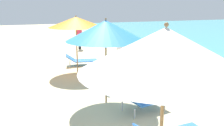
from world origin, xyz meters
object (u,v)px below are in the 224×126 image
(umbrella_third, at_px, (106,31))
(person_walking_far, at_px, (79,34))
(lounger_third_shoreside, at_px, (117,81))
(lounger_third_inland, at_px, (142,100))
(umbrella_second, at_px, (165,50))
(umbrella_farthest, at_px, (76,22))
(beach_ball, at_px, (120,49))
(person_walking_near, at_px, (160,42))
(lounger_farthest_shoreside, at_px, (81,60))

(umbrella_third, distance_m, person_walking_far, 9.67)
(lounger_third_shoreside, xyz_separation_m, lounger_third_inland, (-0.04, -2.02, 0.07))
(umbrella_second, height_order, person_walking_far, umbrella_second)
(umbrella_third, bearing_deg, lounger_third_shoreside, 53.46)
(lounger_third_inland, xyz_separation_m, person_walking_far, (0.66, 10.44, 0.67))
(umbrella_farthest, xyz_separation_m, beach_ball, (3.57, 3.83, -2.00))
(lounger_third_inland, height_order, beach_ball, lounger_third_inland)
(umbrella_third, relative_size, lounger_third_inland, 1.82)
(umbrella_third, height_order, person_walking_near, umbrella_third)
(umbrella_third, height_order, lounger_third_shoreside, umbrella_third)
(lounger_third_inland, distance_m, beach_ball, 8.99)
(umbrella_third, height_order, umbrella_farthest, umbrella_third)
(person_walking_near, bearing_deg, lounger_third_shoreside, 27.78)
(lounger_third_shoreside, bearing_deg, lounger_third_inland, -100.33)
(umbrella_second, distance_m, umbrella_farthest, 7.90)
(lounger_farthest_shoreside, distance_m, person_walking_near, 4.26)
(lounger_third_shoreside, bearing_deg, beach_ball, 58.07)
(umbrella_third, height_order, lounger_third_inland, umbrella_third)
(lounger_farthest_shoreside, relative_size, beach_ball, 4.04)
(umbrella_farthest, distance_m, person_walking_near, 4.87)
(umbrella_farthest, bearing_deg, lounger_farthest_shoreside, 68.67)
(umbrella_farthest, bearing_deg, lounger_third_inland, -80.46)
(umbrella_second, bearing_deg, person_walking_far, 81.59)
(umbrella_farthest, bearing_deg, person_walking_far, 75.78)
(person_walking_near, relative_size, person_walking_far, 0.99)
(beach_ball, bearing_deg, person_walking_far, 138.30)
(lounger_third_shoreside, distance_m, lounger_farthest_shoreside, 3.91)
(umbrella_third, xyz_separation_m, lounger_third_inland, (0.76, -0.94, -1.87))
(lounger_third_shoreside, relative_size, lounger_farthest_shoreside, 0.84)
(lounger_third_inland, bearing_deg, beach_ball, 61.06)
(umbrella_second, distance_m, person_walking_near, 10.25)
(umbrella_third, distance_m, lounger_third_shoreside, 2.35)
(lounger_third_inland, bearing_deg, umbrella_second, -124.17)
(umbrella_third, relative_size, lounger_third_shoreside, 1.89)
(umbrella_second, xyz_separation_m, person_walking_far, (2.01, 13.60, -1.36))
(umbrella_farthest, bearing_deg, umbrella_third, -89.41)
(lounger_third_inland, relative_size, person_walking_near, 0.86)
(umbrella_second, bearing_deg, person_walking_near, 59.17)
(person_walking_near, bearing_deg, lounger_farthest_shoreside, -19.83)
(lounger_third_shoreside, relative_size, person_walking_near, 0.83)
(umbrella_third, xyz_separation_m, person_walking_far, (1.41, 9.49, -1.20))
(person_walking_far, bearing_deg, umbrella_farthest, 111.40)
(lounger_third_shoreside, distance_m, lounger_third_inland, 2.02)
(umbrella_second, xyz_separation_m, beach_ball, (4.13, 11.71, -2.17))
(umbrella_third, distance_m, umbrella_farthest, 3.78)
(umbrella_third, xyz_separation_m, beach_ball, (3.53, 7.61, -2.00))
(person_walking_far, bearing_deg, beach_ball, 173.92)
(umbrella_farthest, distance_m, person_walking_far, 6.02)
(umbrella_third, relative_size, person_walking_near, 1.56)
(umbrella_third, relative_size, beach_ball, 6.41)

